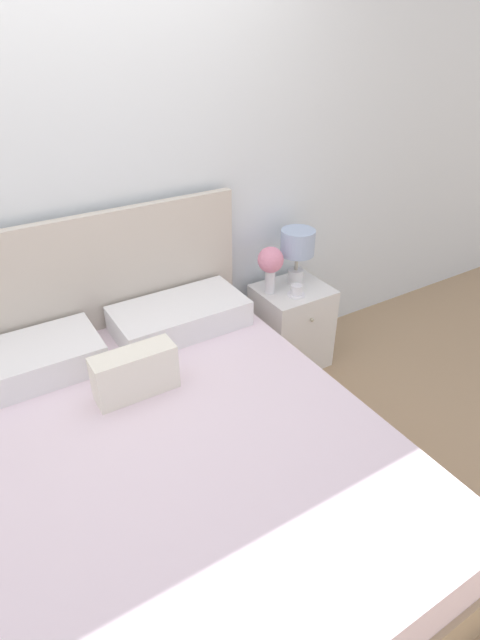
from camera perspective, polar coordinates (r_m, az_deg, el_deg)
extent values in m
plane|color=tan|center=(3.07, -14.86, -9.34)|extent=(12.00, 12.00, 0.00)
cube|color=white|center=(2.52, -19.53, 14.67)|extent=(8.00, 0.06, 2.60)
cube|color=tan|center=(2.30, -7.08, -20.55)|extent=(1.62, 1.96, 0.31)
cube|color=white|center=(2.10, -7.59, -15.98)|extent=(1.59, 1.92, 0.24)
cube|color=beige|center=(2.72, -16.35, -0.36)|extent=(1.66, 0.05, 1.16)
cube|color=white|center=(2.46, -23.52, -4.53)|extent=(0.68, 0.36, 0.14)
cube|color=white|center=(2.62, -6.90, 0.45)|extent=(0.68, 0.36, 0.14)
cube|color=white|center=(2.19, -11.90, -5.93)|extent=(0.36, 0.13, 0.21)
cube|color=white|center=(3.17, 5.83, -0.71)|extent=(0.43, 0.37, 0.54)
sphere|color=#B2AD93|center=(2.96, 8.24, 0.02)|extent=(0.02, 0.02, 0.02)
cylinder|color=white|center=(3.09, 6.36, 5.02)|extent=(0.09, 0.09, 0.09)
cylinder|color=#B7B29E|center=(3.05, 6.47, 6.61)|extent=(0.02, 0.02, 0.10)
cylinder|color=#A8BCDB|center=(3.00, 6.61, 8.81)|extent=(0.20, 0.20, 0.15)
cylinder|color=white|center=(2.94, 3.44, 4.51)|extent=(0.06, 0.06, 0.16)
sphere|color=pink|center=(2.89, 3.52, 6.88)|extent=(0.15, 0.15, 0.15)
sphere|color=#609356|center=(2.92, 4.11, 6.37)|extent=(0.07, 0.07, 0.07)
cylinder|color=white|center=(2.96, 6.45, 2.89)|extent=(0.11, 0.11, 0.01)
cylinder|color=white|center=(2.95, 6.49, 3.45)|extent=(0.07, 0.07, 0.06)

